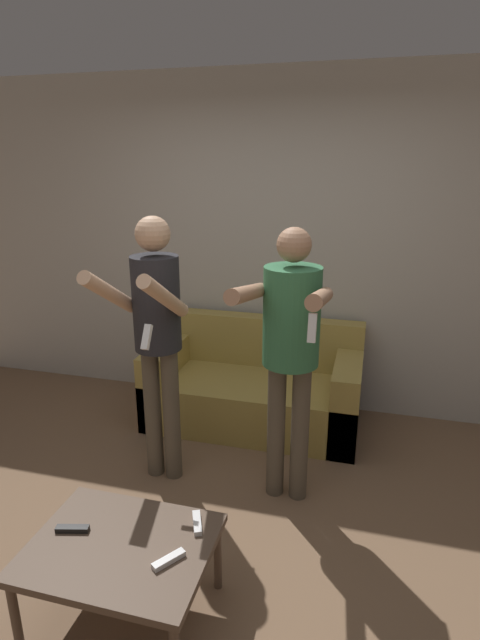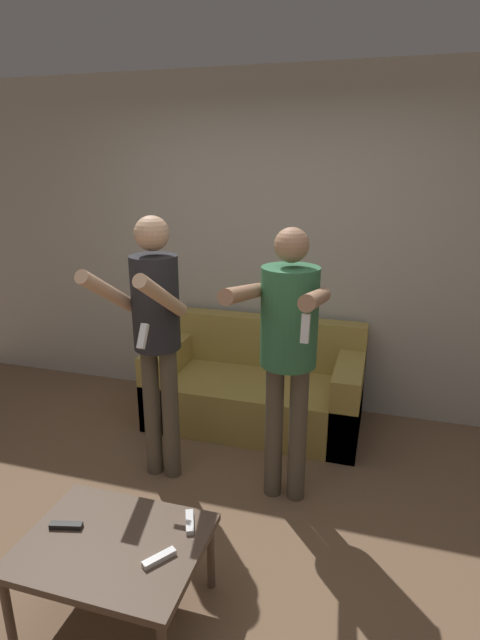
# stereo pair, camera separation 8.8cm
# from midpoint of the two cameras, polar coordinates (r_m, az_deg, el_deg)

# --- Properties ---
(ground_plane) EXTENTS (14.00, 14.00, 0.00)m
(ground_plane) POSITION_cam_midpoint_polar(r_m,az_deg,el_deg) (2.97, -5.37, -25.23)
(ground_plane) COLOR brown
(wall_back) EXTENTS (6.40, 0.06, 2.70)m
(wall_back) POSITION_cam_midpoint_polar(r_m,az_deg,el_deg) (4.10, 3.51, 8.27)
(wall_back) COLOR #B7B2A8
(wall_back) RESTS_ON ground_plane
(couch) EXTENTS (1.65, 0.80, 0.80)m
(couch) POSITION_cam_midpoint_polar(r_m,az_deg,el_deg) (4.04, 1.06, -7.90)
(couch) COLOR #AD9347
(couch) RESTS_ON ground_plane
(person_standing_left) EXTENTS (0.41, 0.68, 1.72)m
(person_standing_left) POSITION_cam_midpoint_polar(r_m,az_deg,el_deg) (3.09, -10.37, -0.63)
(person_standing_left) COLOR brown
(person_standing_left) RESTS_ON ground_plane
(person_standing_right) EXTENTS (0.45, 0.79, 1.69)m
(person_standing_right) POSITION_cam_midpoint_polar(r_m,az_deg,el_deg) (2.85, 4.90, -1.99)
(person_standing_right) COLOR brown
(person_standing_right) RESTS_ON ground_plane
(coffee_table) EXTENTS (0.80, 0.63, 0.41)m
(coffee_table) POSITION_cam_midpoint_polar(r_m,az_deg,el_deg) (2.50, -14.53, -24.29)
(coffee_table) COLOR brown
(coffee_table) RESTS_ON ground_plane
(remote_near) EXTENTS (0.12, 0.14, 0.02)m
(remote_near) POSITION_cam_midpoint_polar(r_m,az_deg,el_deg) (2.35, -9.33, -25.43)
(remote_near) COLOR white
(remote_near) RESTS_ON coffee_table
(remote_mid) EXTENTS (0.15, 0.07, 0.02)m
(remote_mid) POSITION_cam_midpoint_polar(r_m,az_deg,el_deg) (2.59, -19.60, -21.57)
(remote_mid) COLOR black
(remote_mid) RESTS_ON coffee_table
(remote_far) EXTENTS (0.09, 0.15, 0.02)m
(remote_far) POSITION_cam_midpoint_polar(r_m,az_deg,el_deg) (2.51, -6.00, -22.07)
(remote_far) COLOR white
(remote_far) RESTS_ON coffee_table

